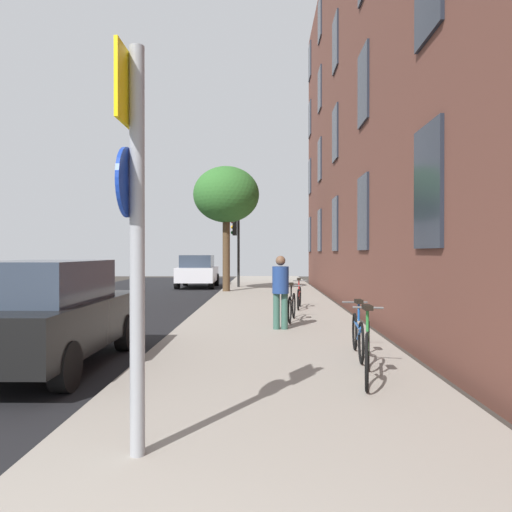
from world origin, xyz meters
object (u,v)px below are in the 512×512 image
object	(u,v)px
bicycle_1	(358,334)
traffic_light	(236,239)
sign_post	(134,216)
pedestrian_0	(281,287)
bicycle_0	(368,350)
bicycle_2	(292,306)
bicycle_3	(299,296)
car_0	(46,313)
car_1	(198,271)
tree_near	(226,195)

from	to	relation	value
bicycle_1	traffic_light	bearing A→B (deg)	100.15
traffic_light	sign_post	bearing A→B (deg)	-89.06
bicycle_1	pedestrian_0	distance (m)	3.03
sign_post	pedestrian_0	xyz separation A→B (m)	(1.38, 6.59, -1.03)
traffic_light	bicycle_1	distance (m)	16.15
sign_post	bicycle_0	world-z (taller)	sign_post
bicycle_0	bicycle_2	size ratio (longest dim) A/B	1.10
bicycle_1	bicycle_3	distance (m)	6.76
bicycle_2	car_0	distance (m)	5.95
car_1	tree_near	bearing A→B (deg)	-65.26
bicycle_3	car_1	size ratio (longest dim) A/B	0.40
bicycle_3	car_0	size ratio (longest dim) A/B	0.38
tree_near	pedestrian_0	distance (m)	11.07
bicycle_0	car_1	size ratio (longest dim) A/B	0.44
car_1	bicycle_1	bearing A→B (deg)	-74.08
bicycle_0	car_0	bearing A→B (deg)	167.50
bicycle_0	car_1	xyz separation A→B (m)	(-4.69, 18.37, 0.34)
bicycle_1	bicycle_3	size ratio (longest dim) A/B	1.06
pedestrian_0	car_0	distance (m)	4.81
bicycle_2	bicycle_0	bearing A→B (deg)	-82.99
bicycle_0	pedestrian_0	bearing A→B (deg)	103.22
traffic_light	bicycle_1	xyz separation A→B (m)	(2.83, -15.79, -1.92)
bicycle_0	car_0	world-z (taller)	car_0
bicycle_1	bicycle_2	size ratio (longest dim) A/B	1.05
bicycle_0	traffic_light	bearing A→B (deg)	98.87
bicycle_2	pedestrian_0	xyz separation A→B (m)	(-0.31, -1.29, 0.54)
traffic_light	bicycle_1	size ratio (longest dim) A/B	1.99
sign_post	bicycle_0	size ratio (longest dim) A/B	1.88
traffic_light	car_0	xyz separation A→B (m)	(-1.92, -16.19, -1.55)
sign_post	bicycle_2	distance (m)	8.21
sign_post	car_0	world-z (taller)	sign_post
car_0	car_1	distance (m)	17.35
bicycle_1	bicycle_2	world-z (taller)	bicycle_2
tree_near	pedestrian_0	xyz separation A→B (m)	(1.98, -10.42, -3.16)
traffic_light	bicycle_3	bearing A→B (deg)	-75.29
traffic_light	tree_near	bearing A→B (deg)	-95.97
bicycle_0	sign_post	bearing A→B (deg)	-134.55
bicycle_1	car_1	world-z (taller)	car_1
car_0	sign_post	bearing A→B (deg)	-56.76
traffic_light	bicycle_0	size ratio (longest dim) A/B	1.89
traffic_light	car_0	world-z (taller)	traffic_light
car_0	bicycle_1	bearing A→B (deg)	4.86
traffic_light	bicycle_1	bearing A→B (deg)	-79.85
bicycle_3	car_1	world-z (taller)	car_1
tree_near	car_0	distance (m)	14.08
bicycle_2	pedestrian_0	size ratio (longest dim) A/B	1.01
bicycle_2	pedestrian_0	distance (m)	1.43
tree_near	bicycle_0	xyz separation A→B (m)	(2.96, -14.60, -3.67)
bicycle_3	pedestrian_0	bearing A→B (deg)	-99.54
car_1	pedestrian_0	bearing A→B (deg)	-75.34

